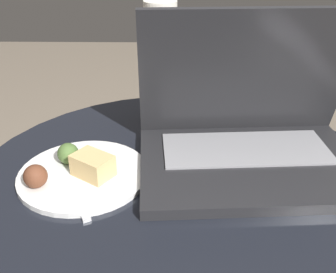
{
  "coord_description": "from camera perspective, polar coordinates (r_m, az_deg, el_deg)",
  "views": [
    {
      "loc": [
        -0.02,
        -0.54,
        0.94
      ],
      "look_at": [
        -0.03,
        0.02,
        0.64
      ],
      "focal_mm": 42.0,
      "sensor_mm": 36.0,
      "label": 1
    }
  ],
  "objects": [
    {
      "name": "laptop",
      "position": [
        0.69,
        11.58,
        0.43
      ],
      "size": [
        0.39,
        0.28,
        0.26
      ],
      "color": "#232326",
      "rests_on": "table"
    },
    {
      "name": "fork",
      "position": [
        0.66,
        -13.88,
        -6.5
      ],
      "size": [
        0.09,
        0.17,
        0.0
      ],
      "color": "silver",
      "rests_on": "table"
    },
    {
      "name": "snack_plate",
      "position": [
        0.67,
        -12.64,
        -4.96
      ],
      "size": [
        0.22,
        0.22,
        0.05
      ],
      "color": "white",
      "rests_on": "table"
    },
    {
      "name": "table",
      "position": [
        0.73,
        2.03,
        -14.33
      ],
      "size": [
        0.73,
        0.73,
        0.57
      ],
      "color": "#9E9EA3",
      "rests_on": "ground_plane"
    },
    {
      "name": "beer_glass",
      "position": [
        0.8,
        -1.05,
        10.34
      ],
      "size": [
        0.06,
        0.06,
        0.25
      ],
      "color": "#C6701E",
      "rests_on": "table"
    }
  ]
}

